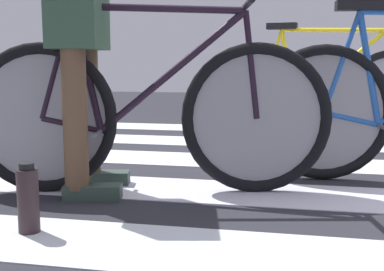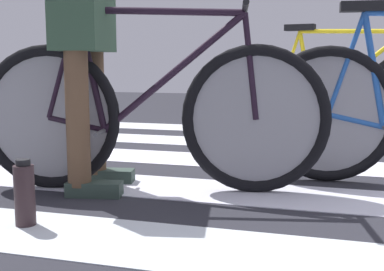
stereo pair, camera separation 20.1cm
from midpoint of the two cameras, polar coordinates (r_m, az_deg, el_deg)
name	(u,v)px [view 1 (the left image)]	position (r m, az deg, el deg)	size (l,w,h in m)	color
ground	(357,175)	(3.00, 16.22, -4.22)	(18.00, 14.00, 0.02)	#27282F
crosswalk_markings	(356,181)	(2.80, 15.98, -4.82)	(5.41, 4.25, 0.00)	silver
bicycle_1_of_3	(148,113)	(2.43, -7.24, 2.61)	(1.71, 0.56, 0.93)	black
cyclist_1_of_3	(81,62)	(2.48, -14.55, 8.01)	(0.38, 0.45, 0.96)	brown
bicycle_3_of_3	(323,92)	(4.18, 13.23, 4.87)	(1.72, 0.53, 0.93)	black
water_bottle	(28,200)	(2.00, -20.56, -6.67)	(0.08, 0.08, 0.26)	#2E2023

